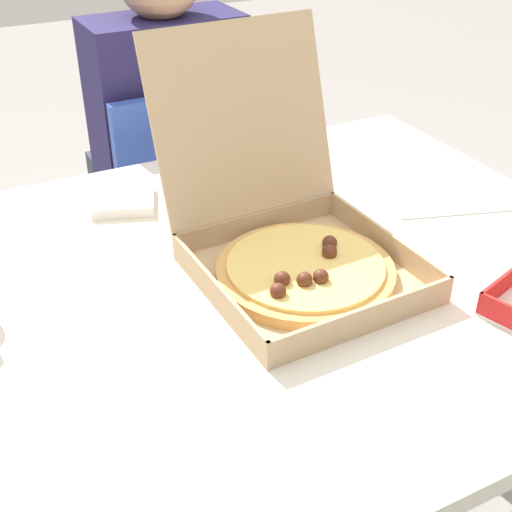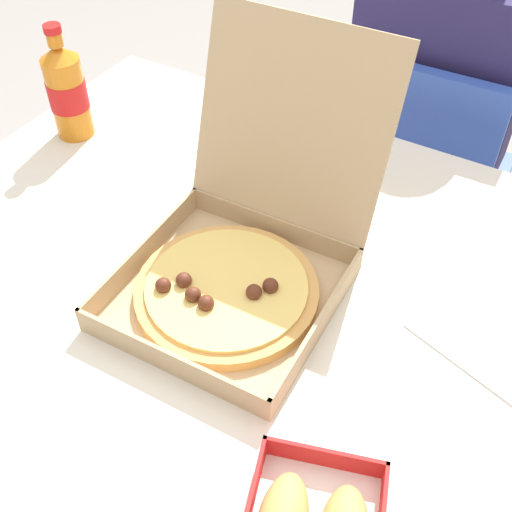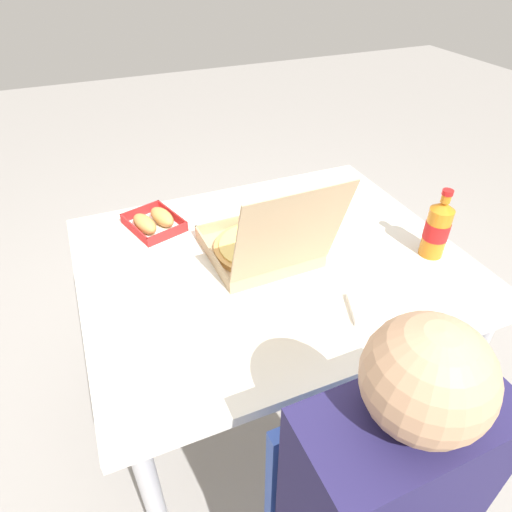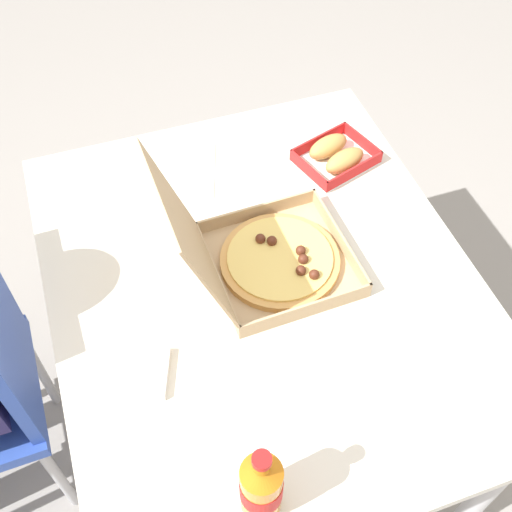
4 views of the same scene
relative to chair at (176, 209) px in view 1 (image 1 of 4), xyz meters
name	(u,v)px [view 1 (image 1 of 4)]	position (x,y,z in m)	size (l,w,h in m)	color
dining_table	(272,309)	(-0.09, -0.71, 0.18)	(1.15, 0.95, 0.74)	silver
chair	(176,209)	(0.00, 0.00, 0.00)	(0.41, 0.41, 0.83)	#2D4CAD
diner_person	(162,128)	(0.00, 0.06, 0.21)	(0.36, 0.41, 1.15)	#333847
pizza_box_open	(294,243)	(-0.07, -0.73, 0.31)	(0.32, 0.42, 0.34)	tan
paper_menu	(441,196)	(0.31, -0.64, 0.26)	(0.21, 0.15, 0.00)	white
napkin_pile	(124,200)	(-0.24, -0.40, 0.27)	(0.11, 0.11, 0.02)	white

